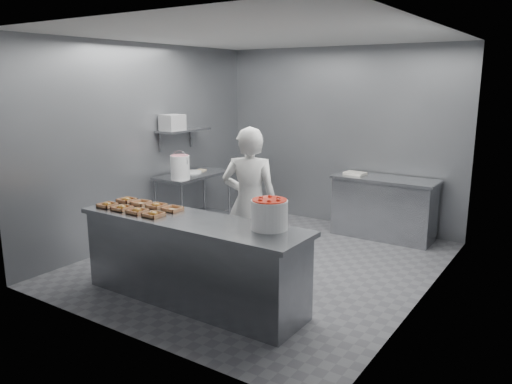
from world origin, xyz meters
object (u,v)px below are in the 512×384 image
(tray_6, at_px, (156,206))
(back_counter, at_px, (384,207))
(tray_1, at_px, (122,208))
(tray_0, at_px, (107,205))
(service_counter, at_px, (192,260))
(glaze_bucket, at_px, (180,167))
(worker, at_px, (250,203))
(tray_3, at_px, (154,214))
(strawberry_tub, at_px, (269,213))
(tray_7, at_px, (173,209))
(tray_2, at_px, (137,211))
(appliance, at_px, (172,123))
(prep_table, at_px, (194,193))
(tray_5, at_px, (141,203))
(tray_4, at_px, (127,200))

(tray_6, bearing_deg, back_counter, 63.81)
(tray_1, bearing_deg, tray_0, 180.00)
(service_counter, distance_m, glaze_bucket, 2.23)
(worker, bearing_deg, tray_3, 41.68)
(service_counter, distance_m, strawberry_tub, 1.05)
(service_counter, relative_size, tray_7, 13.88)
(tray_2, xyz_separation_m, tray_7, (0.24, 0.28, -0.00))
(tray_2, bearing_deg, appliance, 122.66)
(tray_2, bearing_deg, tray_7, 49.33)
(prep_table, xyz_separation_m, back_counter, (2.55, 1.30, -0.14))
(tray_6, height_order, tray_7, tray_6)
(service_counter, height_order, appliance, appliance)
(tray_0, xyz_separation_m, strawberry_tub, (1.96, 0.29, 0.13))
(back_counter, xyz_separation_m, glaze_bucket, (-2.41, -1.74, 0.63))
(glaze_bucket, bearing_deg, tray_1, -68.79)
(glaze_bucket, height_order, appliance, appliance)
(service_counter, distance_m, prep_table, 2.56)
(glaze_bucket, bearing_deg, appliance, 146.31)
(tray_5, bearing_deg, tray_7, 0.00)
(tray_3, xyz_separation_m, tray_5, (-0.48, 0.28, -0.00))
(tray_3, relative_size, tray_5, 1.00)
(tray_1, height_order, worker, worker)
(tray_3, distance_m, tray_7, 0.28)
(tray_5, distance_m, tray_7, 0.48)
(worker, xyz_separation_m, strawberry_tub, (0.77, -0.80, 0.17))
(prep_table, height_order, tray_7, tray_7)
(service_counter, distance_m, back_counter, 3.37)
(tray_0, relative_size, appliance, 0.61)
(strawberry_tub, bearing_deg, tray_0, -171.55)
(tray_2, bearing_deg, back_counter, 65.73)
(service_counter, xyz_separation_m, tray_3, (-0.39, -0.14, 0.47))
(tray_4, distance_m, tray_7, 0.72)
(service_counter, height_order, glaze_bucket, glaze_bucket)
(tray_0, bearing_deg, tray_7, 21.36)
(tray_5, bearing_deg, tray_4, -180.00)
(prep_table, xyz_separation_m, worker, (1.73, -1.00, 0.30))
(worker, bearing_deg, prep_table, -55.06)
(back_counter, height_order, worker, worker)
(tray_7, bearing_deg, tray_2, -130.67)
(worker, relative_size, glaze_bucket, 4.25)
(tray_3, distance_m, glaze_bucket, 2.00)
(tray_0, relative_size, tray_3, 1.00)
(service_counter, height_order, tray_1, tray_1)
(strawberry_tub, bearing_deg, worker, 134.14)
(tray_7, bearing_deg, glaze_bucket, 129.39)
(tray_2, height_order, tray_7, tray_2)
(prep_table, xyz_separation_m, tray_5, (0.78, -1.81, 0.33))
(tray_3, xyz_separation_m, worker, (0.47, 1.09, -0.03))
(tray_2, distance_m, appliance, 2.33)
(service_counter, relative_size, worker, 1.46)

